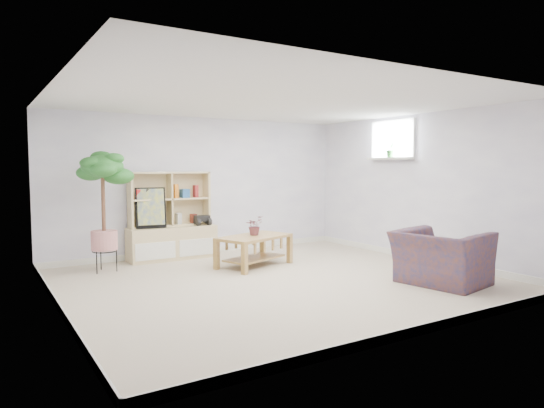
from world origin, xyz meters
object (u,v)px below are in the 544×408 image
floor_tree (104,212)px  armchair (441,254)px  storage_unit (172,216)px  coffee_table (254,251)px

floor_tree → armchair: bearing=-41.0°
armchair → storage_unit: bearing=23.5°
floor_tree → armchair: (3.57, -3.10, -0.49)m
storage_unit → floor_tree: 1.29m
storage_unit → armchair: bearing=-56.2°
coffee_table → armchair: bearing=-76.8°
armchair → floor_tree: bearing=38.7°
storage_unit → coffee_table: 1.59m
armchair → coffee_table: bearing=22.8°
coffee_table → armchair: armchair is taller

